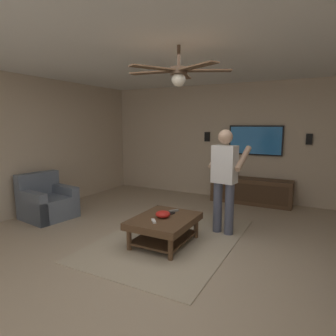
{
  "coord_description": "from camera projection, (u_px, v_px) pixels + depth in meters",
  "views": [
    {
      "loc": [
        -3.1,
        -1.67,
        1.73
      ],
      "look_at": [
        0.62,
        0.3,
        1.09
      ],
      "focal_mm": 31.17,
      "sensor_mm": 36.0,
      "label": 1
    }
  ],
  "objects": [
    {
      "name": "ground_plane",
      "position": [
        166.0,
        259.0,
        3.75
      ],
      "size": [
        8.4,
        8.4,
        0.0
      ],
      "primitive_type": "plane",
      "color": "tan"
    },
    {
      "name": "wall_back_tv",
      "position": [
        240.0,
        142.0,
        6.65
      ],
      "size": [
        0.1,
        6.72,
        2.62
      ],
      "primitive_type": "cube",
      "color": "#C6B299",
      "rests_on": "ground"
    },
    {
      "name": "ceiling_slab",
      "position": [
        166.0,
        40.0,
        3.34
      ],
      "size": [
        7.2,
        6.72,
        0.1
      ],
      "primitive_type": "cube",
      "color": "white"
    },
    {
      "name": "area_rug",
      "position": [
        171.0,
        239.0,
        4.4
      ],
      "size": [
        2.73,
        1.84,
        0.01
      ],
      "primitive_type": "cube",
      "color": "tan",
      "rests_on": "ground"
    },
    {
      "name": "armchair",
      "position": [
        47.0,
        203.0,
        5.38
      ],
      "size": [
        0.91,
        0.92,
        0.82
      ],
      "rotation": [
        0.0,
        0.0,
        -1.71
      ],
      "color": "slate",
      "rests_on": "ground"
    },
    {
      "name": "coffee_table",
      "position": [
        164.0,
        224.0,
        4.19
      ],
      "size": [
        1.0,
        0.8,
        0.4
      ],
      "color": "#513823",
      "rests_on": "ground"
    },
    {
      "name": "media_console",
      "position": [
        251.0,
        191.0,
        6.34
      ],
      "size": [
        0.45,
        1.7,
        0.55
      ],
      "rotation": [
        0.0,
        0.0,
        3.14
      ],
      "color": "#513823",
      "rests_on": "ground"
    },
    {
      "name": "tv",
      "position": [
        255.0,
        140.0,
        6.39
      ],
      "size": [
        0.05,
        1.16,
        0.65
      ],
      "rotation": [
        0.0,
        0.0,
        3.14
      ],
      "color": "black"
    },
    {
      "name": "person_standing",
      "position": [
        225.0,
        175.0,
        4.51
      ],
      "size": [
        0.59,
        0.6,
        1.64
      ],
      "rotation": [
        0.0,
        0.0,
        -0.15
      ],
      "color": "#4C5166",
      "rests_on": "ground"
    },
    {
      "name": "bowl",
      "position": [
        163.0,
        214.0,
        4.16
      ],
      "size": [
        0.21,
        0.21,
        0.09
      ],
      "primitive_type": "ellipsoid",
      "color": "red",
      "rests_on": "coffee_table"
    },
    {
      "name": "remote_white",
      "position": [
        154.0,
        221.0,
        3.98
      ],
      "size": [
        0.14,
        0.13,
        0.02
      ],
      "primitive_type": "cube",
      "rotation": [
        0.0,
        0.0,
        3.85
      ],
      "color": "white",
      "rests_on": "coffee_table"
    },
    {
      "name": "remote_black",
      "position": [
        170.0,
        214.0,
        4.3
      ],
      "size": [
        0.16,
        0.09,
        0.02
      ],
      "primitive_type": "cube",
      "rotation": [
        0.0,
        0.0,
        5.97
      ],
      "color": "black",
      "rests_on": "coffee_table"
    },
    {
      "name": "remote_grey",
      "position": [
        174.0,
        211.0,
        4.45
      ],
      "size": [
        0.15,
        0.12,
        0.02
      ],
      "primitive_type": "cube",
      "rotation": [
        0.0,
        0.0,
        5.65
      ],
      "color": "slate",
      "rests_on": "coffee_table"
    },
    {
      "name": "vase_round",
      "position": [
        230.0,
        172.0,
        6.55
      ],
      "size": [
        0.22,
        0.22,
        0.22
      ],
      "primitive_type": "sphere",
      "color": "gold",
      "rests_on": "media_console"
    },
    {
      "name": "wall_speaker_left",
      "position": [
        309.0,
        139.0,
        5.9
      ],
      "size": [
        0.06,
        0.12,
        0.22
      ],
      "primitive_type": "cube",
      "color": "black"
    },
    {
      "name": "wall_speaker_right",
      "position": [
        207.0,
        137.0,
        6.91
      ],
      "size": [
        0.06,
        0.12,
        0.22
      ],
      "primitive_type": "cube",
      "color": "black"
    },
    {
      "name": "ceiling_fan",
      "position": [
        179.0,
        73.0,
        3.32
      ],
      "size": [
        1.15,
        1.17,
        0.46
      ],
      "color": "#4C3828"
    }
  ]
}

